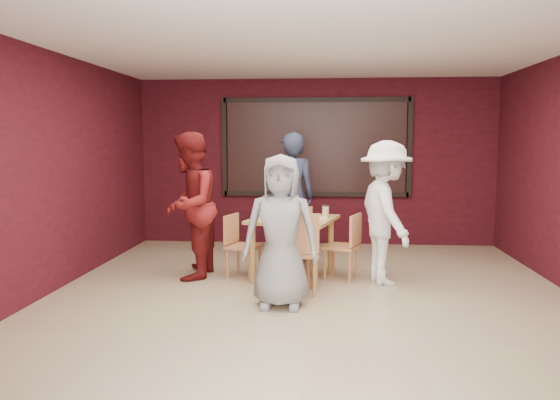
# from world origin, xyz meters

# --- Properties ---
(floor) EXTENTS (7.00, 7.00, 0.00)m
(floor) POSITION_xyz_m (0.00, 0.00, 0.00)
(floor) COLOR tan
(floor) RESTS_ON ground
(window_blinds) EXTENTS (3.00, 0.02, 1.50)m
(window_blinds) POSITION_xyz_m (0.00, 3.45, 1.65)
(window_blinds) COLOR black
(dining_table) EXTENTS (1.21, 1.21, 0.94)m
(dining_table) POSITION_xyz_m (-0.24, 1.07, 0.69)
(dining_table) COLOR tan
(dining_table) RESTS_ON floor
(chair_front) EXTENTS (0.55, 0.55, 0.96)m
(chair_front) POSITION_xyz_m (-0.15, 0.30, 0.54)
(chair_front) COLOR #CA824E
(chair_front) RESTS_ON floor
(chair_back) EXTENTS (0.40, 0.40, 0.82)m
(chair_back) POSITION_xyz_m (-0.21, 1.93, 0.46)
(chair_back) COLOR #CA824E
(chair_back) RESTS_ON floor
(chair_left) EXTENTS (0.49, 0.49, 0.81)m
(chair_left) POSITION_xyz_m (-0.95, 1.11, 0.46)
(chair_left) COLOR #CA824E
(chair_left) RESTS_ON floor
(chair_right) EXTENTS (0.52, 0.52, 0.84)m
(chair_right) POSITION_xyz_m (0.45, 1.08, 0.48)
(chair_right) COLOR #CA824E
(chair_right) RESTS_ON floor
(diner_front) EXTENTS (0.81, 0.54, 1.63)m
(diner_front) POSITION_xyz_m (-0.30, -0.14, 0.81)
(diner_front) COLOR gray
(diner_front) RESTS_ON floor
(diner_back) EXTENTS (0.74, 0.53, 1.89)m
(diner_back) POSITION_xyz_m (-0.33, 2.22, 0.94)
(diner_back) COLOR #293049
(diner_back) RESTS_ON floor
(diner_left) EXTENTS (0.73, 0.93, 1.88)m
(diner_left) POSITION_xyz_m (-1.56, 1.00, 0.94)
(diner_left) COLOR maroon
(diner_left) RESTS_ON floor
(diner_right) EXTENTS (0.93, 1.27, 1.77)m
(diner_right) POSITION_xyz_m (0.91, 0.95, 0.88)
(diner_right) COLOR white
(diner_right) RESTS_ON floor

